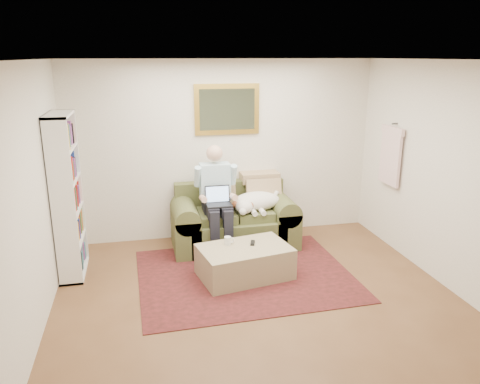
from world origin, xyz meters
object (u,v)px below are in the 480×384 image
object	(u,v)px
sofa	(234,225)
ottoman	(245,262)
sleeping_dog	(257,201)
bookshelf	(67,196)
laptop	(218,200)
seated_man	(217,201)
coffee_mug	(228,241)

from	to	relation	value
sofa	ottoman	distance (m)	1.04
sleeping_dog	bookshelf	xyz separation A→B (m)	(-2.47, -0.34, 0.33)
sofa	laptop	size ratio (longest dim) A/B	5.15
seated_man	ottoman	bearing A→B (deg)	-78.22
sofa	ottoman	world-z (taller)	sofa
sleeping_dog	sofa	bearing A→B (deg)	164.26
sofa	ottoman	xyz separation A→B (m)	(-0.08, -1.03, -0.10)
sofa	seated_man	distance (m)	0.53
ottoman	seated_man	bearing A→B (deg)	101.78
sleeping_dog	ottoman	distance (m)	1.13
coffee_mug	bookshelf	size ratio (longest dim) A/B	0.05
seated_man	coffee_mug	size ratio (longest dim) A/B	14.69
sofa	bookshelf	distance (m)	2.31
sofa	bookshelf	world-z (taller)	bookshelf
sleeping_dog	coffee_mug	xyz separation A→B (m)	(-0.58, -0.81, -0.22)
sofa	coffee_mug	distance (m)	0.95
laptop	bookshelf	world-z (taller)	bookshelf
seated_man	laptop	xyz separation A→B (m)	(-0.00, -0.07, 0.04)
sofa	sleeping_dog	bearing A→B (deg)	-15.74
sofa	bookshelf	xyz separation A→B (m)	(-2.16, -0.42, 0.70)
sofa	coffee_mug	size ratio (longest dim) A/B	17.46
seated_man	sleeping_dog	size ratio (longest dim) A/B	2.04
sleeping_dog	ottoman	size ratio (longest dim) A/B	0.66
laptop	coffee_mug	size ratio (longest dim) A/B	3.39
coffee_mug	sleeping_dog	bearing A→B (deg)	54.53
sleeping_dog	coffee_mug	distance (m)	1.02
seated_man	bookshelf	world-z (taller)	bookshelf
sofa	laptop	world-z (taller)	laptop
laptop	ottoman	world-z (taller)	laptop
ottoman	bookshelf	bearing A→B (deg)	163.71
laptop	bookshelf	size ratio (longest dim) A/B	0.17
sleeping_dog	bookshelf	distance (m)	2.51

